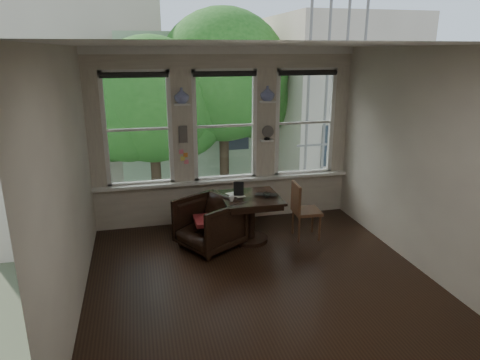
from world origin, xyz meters
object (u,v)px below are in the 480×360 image
object	(u,v)px
armchair_left	(209,224)
mug	(232,199)
side_chair_right	(307,211)
laptop	(266,196)
table	(251,219)

from	to	relation	value
armchair_left	mug	xyz separation A→B (m)	(0.34, -0.06, 0.40)
armchair_left	side_chair_right	bearing A→B (deg)	59.30
laptop	mug	distance (m)	0.56
armchair_left	mug	size ratio (longest dim) A/B	9.60
table	mug	world-z (taller)	mug
side_chair_right	laptop	world-z (taller)	side_chair_right
armchair_left	side_chair_right	xyz separation A→B (m)	(1.59, -0.00, 0.07)
armchair_left	mug	distance (m)	0.53
side_chair_right	mug	size ratio (longest dim) A/B	10.23
table	mug	distance (m)	0.55
laptop	table	bearing A→B (deg)	-175.04
side_chair_right	mug	bearing A→B (deg)	96.31
table	armchair_left	world-z (taller)	armchair_left
table	side_chair_right	world-z (taller)	side_chair_right
armchair_left	mug	world-z (taller)	mug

